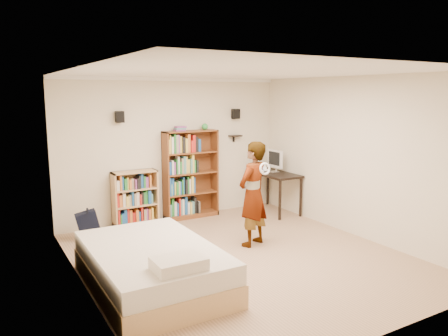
% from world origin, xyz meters
% --- Properties ---
extents(ground, '(4.50, 5.00, 0.01)m').
position_xyz_m(ground, '(0.00, 0.00, 0.00)').
color(ground, tan).
rests_on(ground, ground).
extents(room_shell, '(4.52, 5.02, 2.71)m').
position_xyz_m(room_shell, '(0.00, 0.00, 1.76)').
color(room_shell, beige).
rests_on(room_shell, ground).
extents(crown_molding, '(4.50, 5.00, 0.06)m').
position_xyz_m(crown_molding, '(0.00, 0.00, 2.67)').
color(crown_molding, white).
rests_on(crown_molding, room_shell).
extents(speaker_left, '(0.14, 0.12, 0.20)m').
position_xyz_m(speaker_left, '(-1.05, 2.40, 2.00)').
color(speaker_left, black).
rests_on(speaker_left, room_shell).
extents(speaker_right, '(0.14, 0.12, 0.20)m').
position_xyz_m(speaker_right, '(1.35, 2.40, 2.00)').
color(speaker_right, black).
rests_on(speaker_right, room_shell).
extents(wall_shelf, '(0.25, 0.16, 0.02)m').
position_xyz_m(wall_shelf, '(1.35, 2.41, 1.55)').
color(wall_shelf, black).
rests_on(wall_shelf, room_shell).
extents(tall_bookshelf, '(1.08, 0.31, 1.71)m').
position_xyz_m(tall_bookshelf, '(0.29, 2.34, 0.85)').
color(tall_bookshelf, brown).
rests_on(tall_bookshelf, ground).
extents(low_bookshelf, '(0.81, 0.31, 1.02)m').
position_xyz_m(low_bookshelf, '(-0.84, 2.35, 0.51)').
color(low_bookshelf, tan).
rests_on(low_bookshelf, ground).
extents(computer_desk, '(0.60, 1.20, 0.82)m').
position_xyz_m(computer_desk, '(1.93, 1.85, 0.41)').
color(computer_desk, black).
rests_on(computer_desk, ground).
extents(imac, '(0.15, 0.46, 0.45)m').
position_xyz_m(imac, '(1.98, 1.91, 1.04)').
color(imac, silver).
rests_on(imac, computer_desk).
extents(daybed, '(1.45, 2.23, 0.66)m').
position_xyz_m(daybed, '(-1.51, -0.25, 0.33)').
color(daybed, silver).
rests_on(daybed, ground).
extents(person, '(0.72, 0.61, 1.67)m').
position_xyz_m(person, '(0.45, 0.40, 0.84)').
color(person, black).
rests_on(person, ground).
extents(wii_wheel, '(0.19, 0.07, 0.19)m').
position_xyz_m(wii_wheel, '(0.45, 0.08, 1.29)').
color(wii_wheel, silver).
rests_on(wii_wheel, person).
extents(navy_bag, '(0.40, 0.28, 0.51)m').
position_xyz_m(navy_bag, '(-1.78, 1.95, 0.25)').
color(navy_bag, black).
rests_on(navy_bag, ground).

